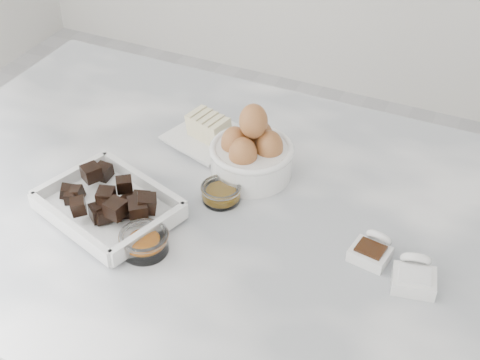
% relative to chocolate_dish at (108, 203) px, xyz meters
% --- Properties ---
extents(marble_slab, '(1.20, 0.80, 0.04)m').
position_rel_chocolate_dish_xyz_m(marble_slab, '(0.16, 0.10, -0.04)').
color(marble_slab, silver).
rests_on(marble_slab, cabinet).
extents(chocolate_dish, '(0.26, 0.22, 0.06)m').
position_rel_chocolate_dish_xyz_m(chocolate_dish, '(0.00, 0.00, 0.00)').
color(chocolate_dish, white).
rests_on(chocolate_dish, marble_slab).
extents(butter_plate, '(0.17, 0.17, 0.06)m').
position_rel_chocolate_dish_xyz_m(butter_plate, '(0.05, 0.26, -0.00)').
color(butter_plate, white).
rests_on(butter_plate, marble_slab).
extents(sugar_ramekin, '(0.09, 0.09, 0.05)m').
position_rel_chocolate_dish_xyz_m(sugar_ramekin, '(0.19, 0.20, 0.01)').
color(sugar_ramekin, white).
rests_on(sugar_ramekin, marble_slab).
extents(egg_bowl, '(0.15, 0.15, 0.14)m').
position_rel_chocolate_dish_xyz_m(egg_bowl, '(0.17, 0.20, 0.02)').
color(egg_bowl, white).
rests_on(egg_bowl, marble_slab).
extents(honey_bowl, '(0.07, 0.07, 0.03)m').
position_rel_chocolate_dish_xyz_m(honey_bowl, '(0.15, 0.11, -0.01)').
color(honey_bowl, white).
rests_on(honey_bowl, marble_slab).
extents(zest_bowl, '(0.08, 0.08, 0.03)m').
position_rel_chocolate_dish_xyz_m(zest_bowl, '(0.10, -0.05, -0.01)').
color(zest_bowl, white).
rests_on(zest_bowl, marble_slab).
extents(vanilla_spoon, '(0.06, 0.08, 0.04)m').
position_rel_chocolate_dish_xyz_m(vanilla_spoon, '(0.42, 0.09, -0.01)').
color(vanilla_spoon, white).
rests_on(vanilla_spoon, marble_slab).
extents(salt_spoon, '(0.07, 0.09, 0.05)m').
position_rel_chocolate_dish_xyz_m(salt_spoon, '(0.49, 0.06, -0.01)').
color(salt_spoon, white).
rests_on(salt_spoon, marble_slab).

